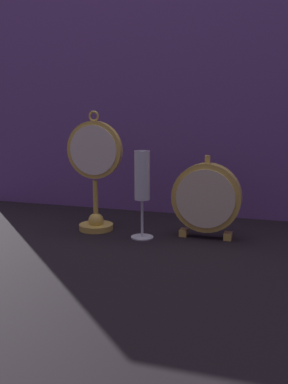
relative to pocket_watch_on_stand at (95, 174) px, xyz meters
The scene contains 5 objects.
ground_plane 0.22m from the pocket_watch_on_stand, 24.04° to the right, with size 4.00×4.00×0.00m, color black.
fabric_backdrop_drape 0.38m from the pocket_watch_on_stand, 62.71° to the left, with size 1.37×0.01×0.79m, color #6B478E.
pocket_watch_on_stand is the anchor object (origin of this frame).
mantel_clock_silver 0.31m from the pocket_watch_on_stand, ahead, with size 0.18×0.04×0.22m.
champagne_flute 0.15m from the pocket_watch_on_stand, 13.59° to the right, with size 0.06×0.06×0.23m.
Camera 1 is at (0.34, -1.02, 0.33)m, focal length 40.00 mm.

